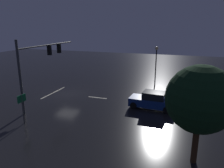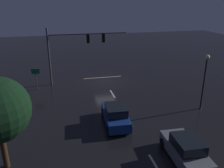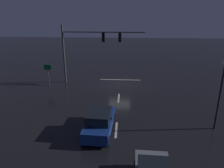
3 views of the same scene
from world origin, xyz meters
TOP-DOWN VIEW (x-y plane):
  - ground_plane at (0.00, 0.00)m, footprint 80.00×80.00m
  - traffic_signal_assembly at (3.50, -0.59)m, footprint 9.34×0.47m
  - lane_dash_far at (0.00, 4.00)m, footprint 0.16×2.20m
  - lane_dash_mid at (0.00, 10.00)m, footprint 0.16×2.20m
  - lane_dash_near at (0.00, 16.00)m, footprint 0.16×2.20m
  - stop_bar at (0.00, -1.78)m, footprint 5.00×0.16m
  - car_approaching at (1.21, 10.32)m, footprint 2.11×4.45m
  - car_distant at (-2.04, 15.95)m, footprint 2.05×4.43m
  - street_lamp_left_kerb at (-7.33, 9.38)m, footprint 0.44×0.44m
  - route_sign at (8.10, 0.77)m, footprint 0.90×0.09m

SIDE VIEW (x-z plane):
  - ground_plane at x=0.00m, z-range 0.00..0.00m
  - lane_dash_far at x=0.00m, z-range 0.00..0.01m
  - lane_dash_mid at x=0.00m, z-range 0.00..0.01m
  - lane_dash_near at x=0.00m, z-range 0.00..0.01m
  - stop_bar at x=0.00m, z-range 0.00..0.01m
  - car_approaching at x=1.21m, z-range -0.05..1.65m
  - car_distant at x=-2.04m, z-range -0.05..1.65m
  - route_sign at x=8.10m, z-range 0.56..3.10m
  - street_lamp_left_kerb at x=-7.33m, z-range 1.03..6.27m
  - traffic_signal_assembly at x=3.50m, z-range 1.29..8.05m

